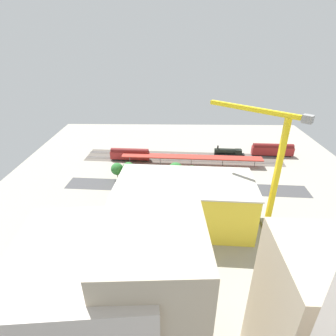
{
  "coord_description": "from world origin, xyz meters",
  "views": [
    {
      "loc": [
        5.09,
        95.14,
        53.34
      ],
      "look_at": [
        6.82,
        1.17,
        6.02
      ],
      "focal_mm": 28.25,
      "sensor_mm": 36.0,
      "label": 1
    }
  ],
  "objects_px": {
    "parked_car_0": "(228,191)",
    "construction_building": "(185,203)",
    "parked_car_1": "(212,191)",
    "parked_car_2": "(195,190)",
    "platform_canopy_near": "(191,157)",
    "parked_car_4": "(163,190)",
    "parked_car_3": "(179,190)",
    "street_tree_5": "(128,168)",
    "traffic_light": "(196,183)",
    "street_tree_0": "(192,172)",
    "box_truck_1": "(168,194)",
    "street_tree_2": "(208,173)",
    "locomotive": "(229,152)",
    "box_truck_0": "(215,195)",
    "street_tree_1": "(117,169)",
    "street_tree_4": "(131,172)",
    "freight_coach_far": "(130,154)",
    "passenger_coach": "(273,149)",
    "parked_car_5": "(149,190)",
    "tower_crane": "(270,160)",
    "street_tree_3": "(176,170)"
  },
  "relations": [
    {
      "from": "platform_canopy_near",
      "to": "parked_car_4",
      "type": "height_order",
      "value": "platform_canopy_near"
    },
    {
      "from": "parked_car_4",
      "to": "traffic_light",
      "type": "relative_size",
      "value": 0.71
    },
    {
      "from": "traffic_light",
      "to": "parked_car_0",
      "type": "bearing_deg",
      "value": -178.07
    },
    {
      "from": "freight_coach_far",
      "to": "street_tree_4",
      "type": "bearing_deg",
      "value": 100.44
    },
    {
      "from": "locomotive",
      "to": "street_tree_2",
      "type": "xyz_separation_m",
      "value": [
        13.73,
        26.74,
        2.38
      ]
    },
    {
      "from": "parked_car_2",
      "to": "street_tree_2",
      "type": "xyz_separation_m",
      "value": [
        -5.53,
        -7.74,
        3.32
      ]
    },
    {
      "from": "parked_car_2",
      "to": "parked_car_4",
      "type": "bearing_deg",
      "value": 0.17
    },
    {
      "from": "street_tree_3",
      "to": "tower_crane",
      "type": "bearing_deg",
      "value": 135.72
    },
    {
      "from": "locomotive",
      "to": "traffic_light",
      "type": "bearing_deg",
      "value": 61.61
    },
    {
      "from": "freight_coach_far",
      "to": "construction_building",
      "type": "distance_m",
      "value": 52.96
    },
    {
      "from": "parked_car_1",
      "to": "box_truck_0",
      "type": "relative_size",
      "value": 0.46
    },
    {
      "from": "locomotive",
      "to": "construction_building",
      "type": "distance_m",
      "value": 58.69
    },
    {
      "from": "parked_car_4",
      "to": "parked_car_5",
      "type": "relative_size",
      "value": 1.04
    },
    {
      "from": "box_truck_1",
      "to": "street_tree_2",
      "type": "xyz_separation_m",
      "value": [
        -15.98,
        -12.63,
        2.39
      ]
    },
    {
      "from": "parked_car_1",
      "to": "parked_car_5",
      "type": "distance_m",
      "value": 23.85
    },
    {
      "from": "street_tree_5",
      "to": "traffic_light",
      "type": "xyz_separation_m",
      "value": [
        -26.74,
        10.18,
        -0.79
      ]
    },
    {
      "from": "parked_car_1",
      "to": "street_tree_5",
      "type": "xyz_separation_m",
      "value": [
        32.84,
        -9.6,
        4.41
      ]
    },
    {
      "from": "box_truck_1",
      "to": "street_tree_0",
      "type": "bearing_deg",
      "value": -126.53
    },
    {
      "from": "freight_coach_far",
      "to": "street_tree_2",
      "type": "distance_m",
      "value": 40.24
    },
    {
      "from": "box_truck_0",
      "to": "street_tree_0",
      "type": "relative_size",
      "value": 1.42
    },
    {
      "from": "parked_car_1",
      "to": "parked_car_2",
      "type": "height_order",
      "value": "parked_car_1"
    },
    {
      "from": "freight_coach_far",
      "to": "traffic_light",
      "type": "xyz_separation_m",
      "value": [
        -29.14,
        29.26,
        1.35
      ]
    },
    {
      "from": "passenger_coach",
      "to": "platform_canopy_near",
      "type": "bearing_deg",
      "value": 14.81
    },
    {
      "from": "street_tree_4",
      "to": "parked_car_4",
      "type": "bearing_deg",
      "value": 150.46
    },
    {
      "from": "street_tree_4",
      "to": "traffic_light",
      "type": "bearing_deg",
      "value": 161.79
    },
    {
      "from": "parked_car_3",
      "to": "street_tree_3",
      "type": "height_order",
      "value": "street_tree_3"
    },
    {
      "from": "parked_car_0",
      "to": "traffic_light",
      "type": "distance_m",
      "value": 12.63
    },
    {
      "from": "parked_car_0",
      "to": "parked_car_2",
      "type": "relative_size",
      "value": 1.12
    },
    {
      "from": "parked_car_3",
      "to": "street_tree_5",
      "type": "distance_m",
      "value": 22.76
    },
    {
      "from": "parked_car_0",
      "to": "tower_crane",
      "type": "height_order",
      "value": "tower_crane"
    },
    {
      "from": "parked_car_0",
      "to": "construction_building",
      "type": "xyz_separation_m",
      "value": [
        17.1,
        18.08,
        6.67
      ]
    },
    {
      "from": "platform_canopy_near",
      "to": "street_tree_0",
      "type": "bearing_deg",
      "value": 87.38
    },
    {
      "from": "street_tree_3",
      "to": "traffic_light",
      "type": "bearing_deg",
      "value": 129.44
    },
    {
      "from": "parked_car_2",
      "to": "street_tree_3",
      "type": "bearing_deg",
      "value": -47.57
    },
    {
      "from": "street_tree_5",
      "to": "street_tree_0",
      "type": "bearing_deg",
      "value": 177.32
    },
    {
      "from": "street_tree_1",
      "to": "passenger_coach",
      "type": "bearing_deg",
      "value": -160.54
    },
    {
      "from": "passenger_coach",
      "to": "tower_crane",
      "type": "height_order",
      "value": "tower_crane"
    },
    {
      "from": "parked_car_5",
      "to": "tower_crane",
      "type": "bearing_deg",
      "value": 154.73
    },
    {
      "from": "parked_car_4",
      "to": "construction_building",
      "type": "height_order",
      "value": "construction_building"
    },
    {
      "from": "parked_car_1",
      "to": "parked_car_5",
      "type": "xyz_separation_m",
      "value": [
        23.85,
        -0.17,
        0.01
      ]
    },
    {
      "from": "passenger_coach",
      "to": "tower_crane",
      "type": "relative_size",
      "value": 0.56
    },
    {
      "from": "parked_car_1",
      "to": "street_tree_2",
      "type": "height_order",
      "value": "street_tree_2"
    },
    {
      "from": "construction_building",
      "to": "parked_car_3",
      "type": "bearing_deg",
      "value": -82.18
    },
    {
      "from": "parked_car_3",
      "to": "street_tree_3",
      "type": "distance_m",
      "value": 9.58
    },
    {
      "from": "parked_car_2",
      "to": "street_tree_4",
      "type": "relative_size",
      "value": 0.56
    },
    {
      "from": "tower_crane",
      "to": "street_tree_3",
      "type": "relative_size",
      "value": 4.45
    },
    {
      "from": "parked_car_2",
      "to": "platform_canopy_near",
      "type": "bearing_deg",
      "value": -89.52
    },
    {
      "from": "box_truck_0",
      "to": "street_tree_1",
      "type": "bearing_deg",
      "value": -20.24
    },
    {
      "from": "box_truck_0",
      "to": "street_tree_3",
      "type": "relative_size",
      "value": 1.22
    },
    {
      "from": "parked_car_1",
      "to": "traffic_light",
      "type": "height_order",
      "value": "traffic_light"
    }
  ]
}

